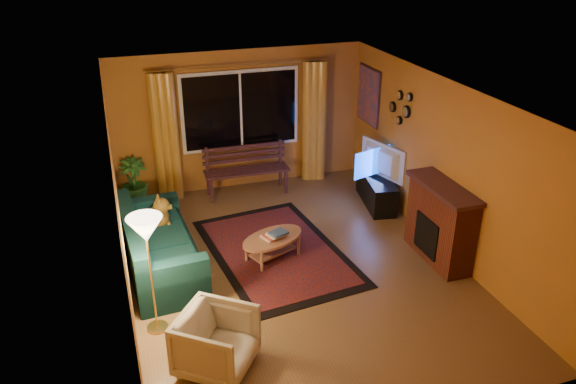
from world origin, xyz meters
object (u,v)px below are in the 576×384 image
object	(u,v)px
bench	(247,182)
sofa	(160,243)
armchair	(216,339)
floor_lamp	(151,276)
coffee_table	(273,248)
tv_console	(376,190)

from	to	relation	value
bench	sofa	size ratio (longest dim) A/B	0.71
armchair	floor_lamp	size ratio (longest dim) A/B	0.51
coffee_table	tv_console	xyz separation A→B (m)	(2.22, 1.15, 0.07)
floor_lamp	tv_console	distance (m)	4.60
armchair	tv_console	bearing A→B (deg)	-10.34
sofa	coffee_table	bearing A→B (deg)	-11.02
floor_lamp	tv_console	bearing A→B (deg)	29.04
coffee_table	tv_console	distance (m)	2.51
armchair	tv_console	world-z (taller)	armchair
sofa	armchair	size ratio (longest dim) A/B	2.74
floor_lamp	armchair	bearing A→B (deg)	-57.66
coffee_table	floor_lamp	bearing A→B (deg)	-148.98
sofa	armchair	xyz separation A→B (m)	(0.34, -2.16, -0.04)
tv_console	sofa	bearing A→B (deg)	-155.51
armchair	coffee_table	size ratio (longest dim) A/B	0.77
bench	floor_lamp	size ratio (longest dim) A/B	0.99
floor_lamp	bench	bearing A→B (deg)	59.12
bench	coffee_table	size ratio (longest dim) A/B	1.51
armchair	tv_console	xyz separation A→B (m)	(3.44, 3.10, -0.13)
bench	sofa	xyz separation A→B (m)	(-1.76, -2.03, 0.20)
bench	sofa	bearing A→B (deg)	-129.91
floor_lamp	coffee_table	world-z (taller)	floor_lamp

